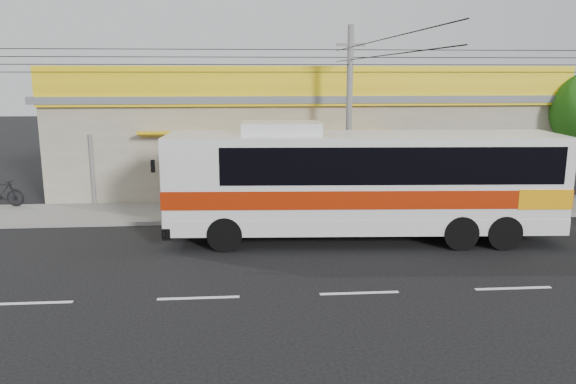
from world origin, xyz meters
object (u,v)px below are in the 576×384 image
object	(u,v)px
coach_bus	(368,178)
motorbike_dark	(1,193)
motorbike_red	(187,207)
utility_pole	(350,60)

from	to	relation	value
coach_bus	motorbike_dark	distance (m)	14.78
motorbike_red	utility_pole	xyz separation A→B (m)	(6.07, 0.70, 5.30)
motorbike_red	utility_pole	size ratio (longest dim) A/B	0.05
coach_bus	motorbike_red	xyz separation A→B (m)	(-6.13, 2.59, -1.48)
coach_bus	utility_pole	bearing A→B (deg)	94.42
coach_bus	motorbike_red	distance (m)	6.82
utility_pole	coach_bus	bearing A→B (deg)	-88.93
motorbike_dark	motorbike_red	bearing A→B (deg)	-103.36
coach_bus	utility_pole	distance (m)	5.03
motorbike_red	motorbike_dark	world-z (taller)	motorbike_dark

